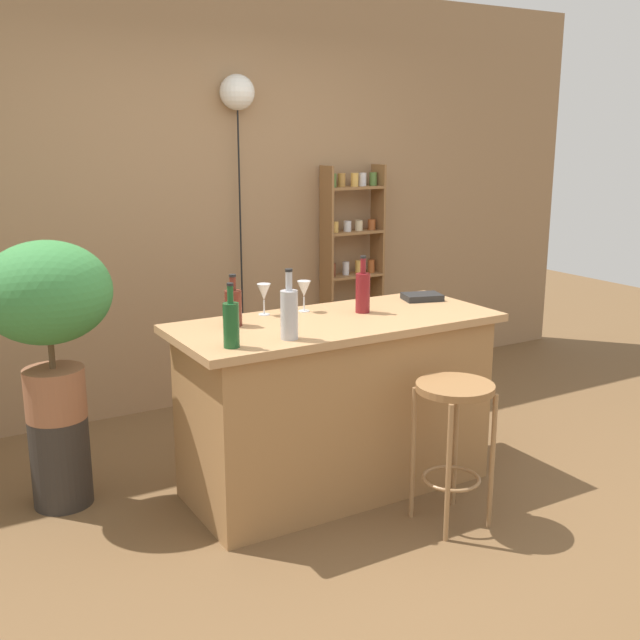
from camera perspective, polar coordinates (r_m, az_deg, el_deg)
The scene contains 15 objects.
ground at distance 3.98m, azimuth 3.48°, elevation -13.76°, with size 12.00×12.00×0.00m, color brown.
back_wall at distance 5.28m, azimuth -8.28°, elevation 8.87°, with size 6.40×0.10×2.80m, color #997551.
kitchen_counter at distance 4.03m, azimuth 1.19°, elevation -6.23°, with size 1.68×0.71×0.92m.
bar_stool at distance 3.69m, azimuth 9.91°, elevation -7.25°, with size 0.37×0.37×0.70m.
spice_shelf at distance 5.70m, azimuth 2.42°, elevation 3.57°, with size 0.46×0.17×1.61m.
plant_stool at distance 4.13m, azimuth -18.70°, elevation -9.89°, with size 0.29×0.29×0.46m, color #2D2823.
potted_plant at distance 3.89m, azimuth -19.61°, elevation 1.11°, with size 0.62×0.56×0.88m.
bottle_vinegar at distance 3.38m, azimuth -6.63°, elevation -0.25°, with size 0.07×0.07×0.29m.
bottle_spirits_clear at distance 4.02m, azimuth 3.20°, elevation 2.15°, with size 0.08×0.08×0.30m.
bottle_wine_red at distance 3.77m, azimuth -6.46°, elevation 1.01°, with size 0.08×0.08×0.26m.
bottle_sauce_amber at distance 3.49m, azimuth -2.30°, elevation 0.54°, with size 0.08×0.08×0.33m.
wine_glass_left at distance 3.97m, azimuth -4.20°, elevation 2.03°, with size 0.07×0.07×0.16m.
wine_glass_center at distance 4.04m, azimuth -1.20°, elevation 2.27°, with size 0.07×0.07×0.16m.
cookbook at distance 4.38m, azimuth 7.60°, elevation 1.72°, with size 0.21×0.15×0.04m, color black.
pendant_globe_light at distance 5.23m, azimuth -6.17°, elevation 16.21°, with size 0.23×0.23×2.21m.
Camera 1 is at (-1.98, -2.92, 1.84)m, focal length 43.05 mm.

